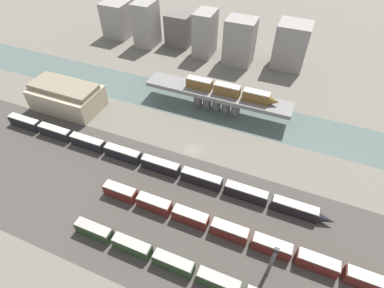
{
  "coord_description": "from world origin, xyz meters",
  "views": [
    {
      "loc": [
        25.63,
        -62.49,
        69.01
      ],
      "look_at": [
        0.0,
        -0.25,
        2.98
      ],
      "focal_mm": 28.0,
      "sensor_mm": 36.0,
      "label": 1
    }
  ],
  "objects_px": {
    "train_yard_near": "(200,274)",
    "warehouse_building": "(67,96)",
    "train_yard_mid": "(234,233)",
    "train_yard_far": "(145,161)",
    "signal_tower": "(272,262)",
    "train_on_bridge": "(230,91)"
  },
  "relations": [
    {
      "from": "train_yard_near",
      "to": "warehouse_building",
      "type": "relative_size",
      "value": 2.71
    },
    {
      "from": "train_yard_mid",
      "to": "train_yard_far",
      "type": "relative_size",
      "value": 0.7
    },
    {
      "from": "train_yard_near",
      "to": "train_yard_mid",
      "type": "xyz_separation_m",
      "value": [
        4.05,
        12.54,
        0.06
      ]
    },
    {
      "from": "train_on_bridge",
      "to": "warehouse_building",
      "type": "height_order",
      "value": "train_on_bridge"
    },
    {
      "from": "train_yard_far",
      "to": "signal_tower",
      "type": "bearing_deg",
      "value": -24.14
    },
    {
      "from": "train_yard_near",
      "to": "train_yard_far",
      "type": "relative_size",
      "value": 0.62
    },
    {
      "from": "train_on_bridge",
      "to": "train_yard_far",
      "type": "bearing_deg",
      "value": -113.91
    },
    {
      "from": "train_on_bridge",
      "to": "train_yard_far",
      "type": "height_order",
      "value": "train_on_bridge"
    },
    {
      "from": "signal_tower",
      "to": "train_yard_mid",
      "type": "bearing_deg",
      "value": 149.01
    },
    {
      "from": "train_yard_mid",
      "to": "train_yard_far",
      "type": "distance_m",
      "value": 34.24
    },
    {
      "from": "train_yard_far",
      "to": "warehouse_building",
      "type": "relative_size",
      "value": 4.34
    },
    {
      "from": "train_on_bridge",
      "to": "warehouse_building",
      "type": "xyz_separation_m",
      "value": [
        -56.14,
        -19.73,
        -4.69
      ]
    },
    {
      "from": "train_yard_near",
      "to": "train_yard_mid",
      "type": "bearing_deg",
      "value": 72.12
    },
    {
      "from": "train_yard_far",
      "to": "signal_tower",
      "type": "relative_size",
      "value": 9.0
    },
    {
      "from": "train_yard_mid",
      "to": "train_on_bridge",
      "type": "bearing_deg",
      "value": 108.87
    },
    {
      "from": "train_on_bridge",
      "to": "train_yard_near",
      "type": "bearing_deg",
      "value": -78.5
    },
    {
      "from": "train_on_bridge",
      "to": "signal_tower",
      "type": "xyz_separation_m",
      "value": [
        26.03,
        -53.53,
        -3.33
      ]
    },
    {
      "from": "train_yard_mid",
      "to": "train_yard_far",
      "type": "height_order",
      "value": "train_yard_far"
    },
    {
      "from": "train_on_bridge",
      "to": "train_yard_mid",
      "type": "height_order",
      "value": "train_on_bridge"
    },
    {
      "from": "train_yard_mid",
      "to": "warehouse_building",
      "type": "distance_m",
      "value": 77.69
    },
    {
      "from": "train_on_bridge",
      "to": "train_yard_mid",
      "type": "xyz_separation_m",
      "value": [
        16.29,
        -47.68,
        -7.43
      ]
    },
    {
      "from": "train_yard_near",
      "to": "warehouse_building",
      "type": "height_order",
      "value": "warehouse_building"
    }
  ]
}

